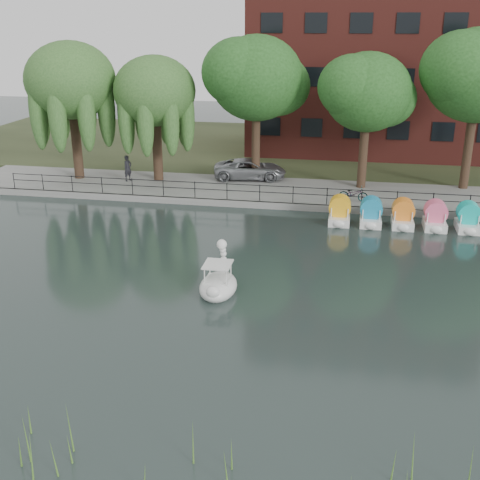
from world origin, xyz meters
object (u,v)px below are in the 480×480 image
(minivan, at_px, (250,168))
(pedestrian, at_px, (128,166))
(swan_boat, at_px, (218,282))
(bicycle, at_px, (353,193))

(minivan, relative_size, pedestrian, 2.82)
(minivan, relative_size, swan_boat, 2.20)
(minivan, distance_m, bicycle, 8.08)
(minivan, relative_size, bicycle, 3.24)
(pedestrian, xyz_separation_m, swan_boat, (9.52, -15.14, -0.94))
(swan_boat, bearing_deg, pedestrian, 121.73)
(bicycle, xyz_separation_m, swan_boat, (-5.41, -13.02, -0.45))
(minivan, xyz_separation_m, swan_boat, (1.54, -17.12, -0.73))
(minivan, height_order, pedestrian, pedestrian)
(pedestrian, bearing_deg, bicycle, -69.00)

